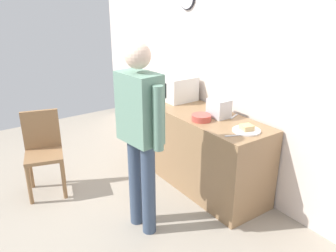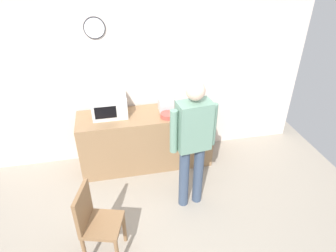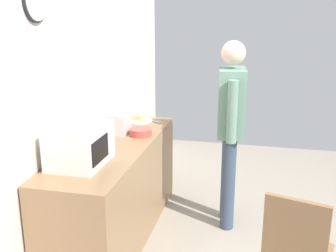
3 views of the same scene
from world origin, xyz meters
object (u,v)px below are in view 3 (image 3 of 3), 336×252
spoon_utensil (109,129)px  wooden_chair (296,251)px  sandwich_plate (139,119)px  microwave (80,145)px  salad_bowl (141,132)px  toaster (119,123)px  person_standing (230,121)px  fork_utensil (157,121)px

spoon_utensil → wooden_chair: (-1.19, -1.75, -0.38)m
sandwich_plate → wooden_chair: sandwich_plate is taller
microwave → salad_bowl: microwave is taller
toaster → person_standing: person_standing is taller
toaster → salad_bowl: bearing=-95.3°
toaster → spoon_utensil: 0.20m
salad_bowl → toaster: 0.24m
sandwich_plate → person_standing: size_ratio=0.15×
microwave → toaster: size_ratio=2.27×
salad_bowl → person_standing: bearing=-80.1°
fork_utensil → spoon_utensil: size_ratio=1.00×
spoon_utensil → wooden_chair: size_ratio=0.18×
toaster → microwave: bearing=179.1°
sandwich_plate → spoon_utensil: 0.42m
wooden_chair → spoon_utensil: bearing=55.8°
toaster → fork_utensil: 0.55m
sandwich_plate → toaster: toaster is taller
toaster → fork_utensil: toaster is taller
fork_utensil → person_standing: size_ratio=0.10×
person_standing → spoon_utensil: bearing=91.4°
toaster → person_standing: 1.06m
salad_bowl → fork_utensil: size_ratio=1.23×
microwave → toaster: (0.83, -0.01, -0.05)m
microwave → spoon_utensil: bearing=8.0°
sandwich_plate → salad_bowl: size_ratio=1.31×
sandwich_plate → salad_bowl: bearing=-160.9°
fork_utensil → person_standing: person_standing is taller
toaster → sandwich_plate: bearing=-7.2°
toaster → spoon_utensil: size_ratio=1.29×
microwave → wooden_chair: size_ratio=0.53×
salad_bowl → spoon_utensil: salad_bowl is taller
toaster → wooden_chair: 2.00m
microwave → fork_utensil: 1.34m
toaster → wooden_chair: toaster is taller
spoon_utensil → wooden_chair: 2.15m
salad_bowl → toaster: toaster is taller
sandwich_plate → spoon_utensil: (-0.37, 0.20, -0.01)m
spoon_utensil → person_standing: person_standing is taller
microwave → fork_utensil: size_ratio=2.94×
salad_bowl → microwave: bearing=163.6°
person_standing → wooden_chair: bearing=-155.5°
fork_utensil → spoon_utensil: 0.55m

